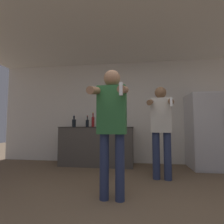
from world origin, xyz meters
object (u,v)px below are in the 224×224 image
bottle_tall_gin (99,122)px  person_man_side (161,125)px  bottle_red_label (114,122)px  person_woman_foreground (112,120)px  bottle_green_wine (93,121)px  bottle_short_whiskey (74,122)px  refrigerator (206,131)px  bottle_dark_rum (87,123)px

bottle_tall_gin → person_man_side: (1.32, -0.88, -0.06)m
bottle_red_label → person_woman_foreground: person_woman_foreground is taller
bottle_green_wine → bottle_tall_gin: bottle_green_wine is taller
bottle_short_whiskey → bottle_red_label: 0.97m
refrigerator → bottle_green_wine: refrigerator is taller
refrigerator → bottle_red_label: 2.03m
bottle_short_whiskey → bottle_green_wine: (0.47, 0.00, 0.02)m
refrigerator → bottle_dark_rum: 2.66m
bottle_green_wine → person_man_side: size_ratio=0.21×
bottle_dark_rum → refrigerator: bearing=0.5°
bottle_short_whiskey → bottle_red_label: bearing=0.0°
bottle_tall_gin → bottle_green_wine: bearing=180.0°
bottle_red_label → bottle_green_wine: bearing=180.0°
bottle_short_whiskey → person_man_side: size_ratio=0.18×
person_woman_foreground → person_man_side: size_ratio=1.02×
bottle_dark_rum → person_woman_foreground: person_woman_foreground is taller
refrigerator → bottle_short_whiskey: refrigerator is taller
refrigerator → bottle_red_label: bearing=-179.3°
bottle_dark_rum → bottle_tall_gin: size_ratio=0.99×
bottle_red_label → person_man_side: person_man_side is taller
refrigerator → bottle_tall_gin: (-2.38, -0.02, 0.19)m
bottle_dark_rum → person_woman_foreground: size_ratio=0.16×
bottle_red_label → person_woman_foreground: 1.84m
bottle_dark_rum → person_woman_foreground: bearing=-65.2°
bottle_red_label → bottle_green_wine: size_ratio=0.89×
refrigerator → person_woman_foreground: bearing=-134.3°
bottle_dark_rum → bottle_tall_gin: bottle_tall_gin is taller
bottle_red_label → bottle_tall_gin: size_ratio=1.12×
bottle_short_whiskey → bottle_tall_gin: bearing=0.0°
bottle_short_whiskey → bottle_green_wine: 0.47m
bottle_dark_rum → person_man_side: size_ratio=0.17×
bottle_dark_rum → person_woman_foreground: 2.02m
person_man_side → bottle_tall_gin: bearing=146.1°
refrigerator → bottle_green_wine: 2.53m
bottle_green_wine → bottle_dark_rum: bearing=180.0°
refrigerator → person_man_side: bearing=-139.6°
refrigerator → bottle_tall_gin: refrigerator is taller
refrigerator → bottle_red_label: (-2.02, -0.02, 0.21)m
bottle_tall_gin → person_man_side: 1.59m
bottle_dark_rum → bottle_red_label: bottle_red_label is taller
bottle_dark_rum → person_man_side: (1.59, -0.88, -0.05)m
refrigerator → bottle_tall_gin: 2.39m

